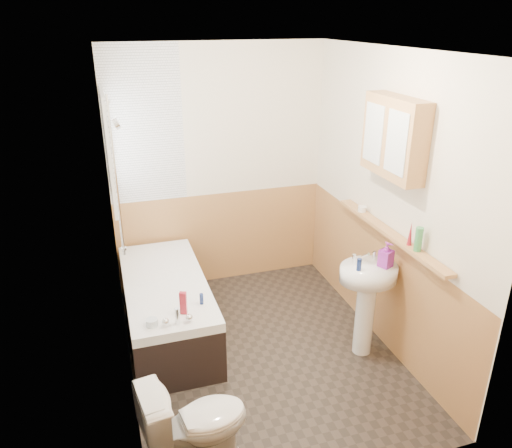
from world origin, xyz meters
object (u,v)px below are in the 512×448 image
object	(u,v)px
medicine_cabinet	(394,137)
sink	(367,292)
bathtub	(167,306)
pine_shelf	(389,233)
toilet	(196,424)

from	to	relation	value
medicine_cabinet	sink	bearing A→B (deg)	-147.13
bathtub	medicine_cabinet	size ratio (longest dim) A/B	2.39
medicine_cabinet	pine_shelf	bearing A→B (deg)	-55.11
bathtub	sink	distance (m)	1.78
bathtub	pine_shelf	xyz separation A→B (m)	(1.77, -0.70, 0.78)
toilet	sink	bearing A→B (deg)	-73.52
toilet	pine_shelf	distance (m)	2.11
bathtub	medicine_cabinet	xyz separation A→B (m)	(1.74, -0.66, 1.57)
bathtub	sink	size ratio (longest dim) A/B	1.72
bathtub	toilet	bearing A→B (deg)	-91.13
toilet	sink	size ratio (longest dim) A/B	0.73
bathtub	pine_shelf	bearing A→B (deg)	-21.57
medicine_cabinet	bathtub	bearing A→B (deg)	159.26
sink	pine_shelf	bearing A→B (deg)	11.58
sink	pine_shelf	world-z (taller)	pine_shelf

